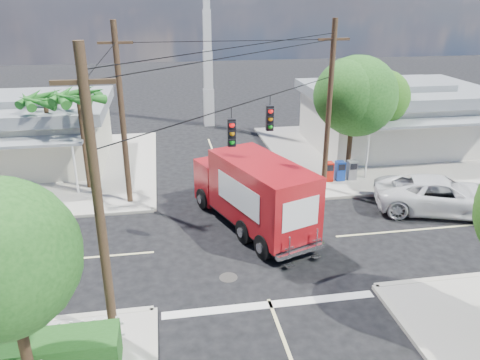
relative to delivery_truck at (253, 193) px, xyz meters
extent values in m
plane|color=black|center=(-0.54, -1.59, -1.71)|extent=(120.00, 120.00, 0.00)
cube|color=#A8A297|center=(10.46, 9.41, -1.64)|extent=(14.00, 14.00, 0.14)
cube|color=#ACA798|center=(3.46, 9.41, -1.64)|extent=(0.25, 14.00, 0.14)
cube|color=#ACA798|center=(10.46, 2.41, -1.64)|extent=(14.00, 0.25, 0.14)
cube|color=#A8A297|center=(-11.54, 9.41, -1.64)|extent=(14.00, 14.00, 0.14)
cube|color=#ACA798|center=(-4.54, 9.41, -1.64)|extent=(0.25, 14.00, 0.14)
cube|color=#ACA798|center=(-11.54, 2.41, -1.64)|extent=(14.00, 0.25, 0.14)
cube|color=beige|center=(-0.54, 8.41, -1.70)|extent=(0.12, 12.00, 0.01)
cube|color=beige|center=(9.46, -1.59, -1.70)|extent=(12.00, 0.12, 0.01)
cube|color=beige|center=(-10.54, -1.59, -1.70)|extent=(12.00, 0.12, 0.01)
cube|color=silver|center=(-0.54, -5.89, -1.70)|extent=(7.50, 0.40, 0.01)
cube|color=white|center=(11.96, 10.41, 0.13)|extent=(11.00, 8.00, 3.40)
cube|color=gray|center=(11.96, 10.41, 2.18)|extent=(11.80, 8.80, 0.70)
cube|color=gray|center=(11.96, 10.41, 2.68)|extent=(6.05, 4.40, 0.50)
cube|color=gray|center=(11.96, 5.51, 1.33)|extent=(9.90, 1.80, 0.15)
cylinder|color=silver|center=(7.56, 4.71, -0.12)|extent=(0.12, 0.12, 2.90)
cube|color=beige|center=(-12.54, 10.91, 0.03)|extent=(10.00, 8.00, 3.20)
cube|color=gray|center=(-12.54, 10.91, 1.98)|extent=(10.80, 8.80, 0.70)
cube|color=gray|center=(-12.54, 10.91, 2.48)|extent=(5.50, 4.40, 0.50)
cylinder|color=silver|center=(-8.54, 5.21, -0.22)|extent=(0.12, 0.12, 2.70)
cube|color=silver|center=(-0.04, 18.41, -0.21)|extent=(0.80, 0.80, 3.00)
cube|color=silver|center=(-0.04, 18.41, 2.79)|extent=(0.70, 0.70, 3.00)
cube|color=silver|center=(-0.04, 18.41, 5.79)|extent=(0.60, 0.60, 3.00)
cylinder|color=#422D1C|center=(-7.54, -9.09, 0.29)|extent=(0.28, 0.28, 3.71)
sphere|color=#1C4B17|center=(-7.54, -9.09, 2.61)|extent=(3.71, 3.71, 3.71)
sphere|color=#1C4B17|center=(-7.19, -9.39, 2.49)|extent=(3.25, 3.25, 3.25)
cylinder|color=#422D1C|center=(6.66, 5.21, 0.48)|extent=(0.28, 0.28, 4.10)
sphere|color=#1C4B17|center=(6.66, 5.21, 3.04)|extent=(4.10, 4.10, 4.10)
sphere|color=#1C4B17|center=(6.26, 5.41, 3.30)|extent=(3.33, 3.33, 3.33)
sphere|color=#1C4B17|center=(7.01, 4.91, 2.91)|extent=(3.58, 3.58, 3.58)
cylinder|color=#422D1C|center=(9.26, 7.41, 0.22)|extent=(0.28, 0.28, 3.58)
sphere|color=#225912|center=(9.26, 7.41, 2.46)|extent=(3.58, 3.58, 3.58)
sphere|color=#225912|center=(8.86, 7.61, 2.69)|extent=(2.91, 2.91, 2.91)
sphere|color=#225912|center=(9.61, 7.11, 2.35)|extent=(3.14, 3.14, 3.14)
cylinder|color=#422D1C|center=(-8.04, 5.91, 0.93)|extent=(0.24, 0.24, 5.00)
cone|color=#1F681E|center=(-7.14, 5.91, 3.53)|extent=(0.50, 2.06, 0.98)
cone|color=#1F681E|center=(-7.48, 6.61, 3.53)|extent=(1.92, 1.68, 0.98)
cone|color=#1F681E|center=(-8.24, 6.78, 3.53)|extent=(2.12, 0.95, 0.98)
cone|color=#1F681E|center=(-8.85, 6.30, 3.53)|extent=(1.34, 2.07, 0.98)
cone|color=#1F681E|center=(-8.85, 5.51, 3.53)|extent=(1.34, 2.07, 0.98)
cone|color=#1F681E|center=(-8.24, 5.03, 3.53)|extent=(2.12, 0.95, 0.98)
cone|color=#1F681E|center=(-7.48, 5.20, 3.53)|extent=(1.92, 1.68, 0.98)
cylinder|color=#422D1C|center=(-10.04, 7.41, 0.73)|extent=(0.24, 0.24, 4.60)
cone|color=#1F681E|center=(-9.14, 7.41, 3.13)|extent=(0.50, 2.06, 0.98)
cone|color=#1F681E|center=(-9.48, 8.11, 3.13)|extent=(1.92, 1.68, 0.98)
cone|color=#1F681E|center=(-10.24, 8.28, 3.13)|extent=(2.12, 0.95, 0.98)
cone|color=#1F681E|center=(-10.85, 7.80, 3.13)|extent=(1.34, 2.07, 0.98)
cone|color=#1F681E|center=(-10.85, 7.01, 3.13)|extent=(1.34, 2.07, 0.98)
cone|color=#1F681E|center=(-10.24, 6.53, 3.13)|extent=(2.12, 0.95, 0.98)
cone|color=#1F681E|center=(-9.48, 6.70, 3.13)|extent=(1.92, 1.68, 0.98)
cylinder|color=#473321|center=(-5.74, -6.79, 2.79)|extent=(0.28, 0.28, 9.00)
cube|color=#473321|center=(-5.74, -6.79, 6.29)|extent=(1.60, 0.12, 0.12)
cylinder|color=#473321|center=(4.66, 3.61, 2.79)|extent=(0.28, 0.28, 9.00)
cube|color=#473321|center=(4.66, 3.61, 6.29)|extent=(1.60, 0.12, 0.12)
cylinder|color=#473321|center=(-5.74, 3.61, 2.79)|extent=(0.28, 0.28, 9.00)
cube|color=#473321|center=(-5.74, 3.61, 6.29)|extent=(1.60, 0.12, 0.12)
cylinder|color=black|center=(-0.54, -1.59, 4.49)|extent=(10.43, 10.43, 0.04)
cube|color=black|center=(-1.34, -2.39, 3.54)|extent=(0.30, 0.24, 1.05)
sphere|color=red|center=(-1.34, -2.53, 3.87)|extent=(0.20, 0.20, 0.20)
cube|color=black|center=(0.56, -0.49, 3.54)|extent=(0.30, 0.24, 1.05)
sphere|color=red|center=(0.56, -0.63, 3.87)|extent=(0.20, 0.20, 0.20)
cube|color=silver|center=(-8.34, -7.19, -1.22)|extent=(5.94, 0.05, 0.08)
cube|color=silver|center=(-8.34, -7.19, -0.82)|extent=(5.94, 0.05, 0.08)
cube|color=silver|center=(-5.54, -7.19, -1.07)|extent=(0.09, 0.06, 1.00)
cube|color=#174513|center=(-8.54, -7.99, -1.02)|extent=(6.20, 1.20, 1.10)
cube|color=#B2160A|center=(5.26, 4.61, -1.02)|extent=(0.50, 0.50, 1.10)
cube|color=#113696|center=(5.96, 4.61, -1.02)|extent=(0.50, 0.50, 1.10)
cube|color=slate|center=(6.66, 4.61, -1.02)|extent=(0.50, 0.50, 1.10)
cube|color=black|center=(-0.05, 0.14, -1.18)|extent=(4.68, 7.79, 0.24)
cube|color=#A51117|center=(-1.07, 2.89, -0.41)|extent=(2.73, 2.33, 2.11)
cube|color=black|center=(-1.31, 3.52, -0.03)|extent=(1.98, 0.93, 0.91)
cube|color=silver|center=(-1.37, 3.70, -1.08)|extent=(2.11, 0.88, 0.34)
cube|color=#A51117|center=(0.25, -0.67, 0.26)|extent=(4.19, 6.06, 2.79)
cube|color=white|center=(1.39, -0.24, 0.41)|extent=(1.22, 3.25, 1.25)
cube|color=white|center=(-0.90, -1.09, 0.41)|extent=(1.22, 3.25, 1.25)
cube|color=white|center=(1.22, -3.30, 0.41)|extent=(1.63, 0.62, 1.25)
cube|color=silver|center=(1.27, -3.41, -1.18)|extent=(2.25, 1.03, 0.17)
cube|color=silver|center=(0.68, -3.77, -0.80)|extent=(0.43, 0.20, 0.96)
cube|color=silver|center=(1.94, -3.30, -0.80)|extent=(0.43, 0.20, 0.96)
cylinder|color=black|center=(-2.06, 2.37, -1.18)|extent=(0.66, 1.10, 1.06)
cylinder|color=black|center=(0.01, 3.14, -1.18)|extent=(0.66, 1.10, 1.06)
cylinder|color=black|center=(-0.12, -2.85, -1.18)|extent=(0.66, 1.10, 1.06)
cylinder|color=black|center=(1.95, -2.08, -1.18)|extent=(0.66, 1.10, 1.06)
imported|color=silver|center=(9.40, 0.08, -0.84)|extent=(6.85, 4.72, 1.74)
camera|label=1|loc=(-3.85, -19.02, 8.32)|focal=35.00mm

